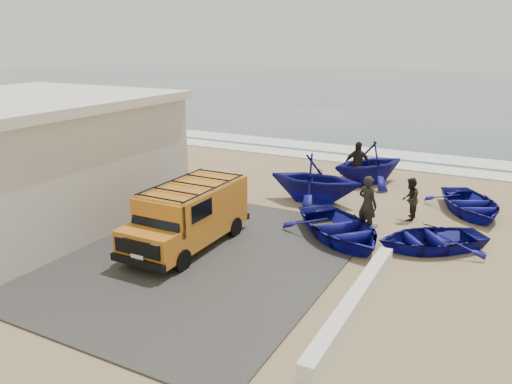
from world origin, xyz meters
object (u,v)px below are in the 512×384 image
at_px(fisherman_front, 367,205).
at_px(building, 18,159).
at_px(boat_mid_right, 470,204).
at_px(parapet, 354,305).
at_px(fisherman_back, 357,165).
at_px(boat_near_left, 340,228).
at_px(boat_mid_left, 315,178).
at_px(fisherman_middle, 410,199).
at_px(van, 189,214).
at_px(boat_near_right, 430,239).
at_px(boat_far_left, 369,163).

bearing_deg(fisherman_front, building, 43.85).
relative_size(building, boat_mid_right, 2.55).
xyz_separation_m(parapet, fisherman_back, (-3.09, 10.31, 0.73)).
bearing_deg(parapet, fisherman_back, 106.70).
bearing_deg(fisherman_front, fisherman_back, -46.42).
distance_m(boat_near_left, boat_mid_left, 3.97).
relative_size(boat_mid_right, fisherman_back, 1.84).
bearing_deg(fisherman_front, boat_mid_right, -105.10).
bearing_deg(fisherman_middle, van, -44.09).
distance_m(boat_mid_left, boat_mid_right, 5.76).
height_order(parapet, van, van).
height_order(building, fisherman_back, building).
relative_size(boat_near_left, fisherman_middle, 2.63).
xyz_separation_m(boat_mid_right, fisherman_middle, (-1.86, -1.73, 0.38)).
bearing_deg(fisherman_back, boat_mid_right, -50.24).
distance_m(boat_near_right, boat_mid_left, 5.57).
bearing_deg(parapet, boat_near_left, 112.82).
bearing_deg(fisherman_front, boat_near_right, -169.19).
bearing_deg(van, boat_mid_left, 73.01).
bearing_deg(boat_near_right, building, -111.51).
bearing_deg(boat_mid_right, boat_near_left, -152.15).
xyz_separation_m(boat_mid_left, fisherman_front, (2.71, -2.24, 0.01)).
distance_m(van, boat_far_left, 9.94).
relative_size(van, fisherman_front, 2.36).
relative_size(boat_mid_left, boat_mid_right, 0.99).
relative_size(building, parapet, 1.57).
xyz_separation_m(boat_near_left, boat_mid_left, (-2.15, 3.30, 0.54)).
distance_m(boat_near_right, fisherman_front, 2.26).
xyz_separation_m(parapet, boat_mid_left, (-3.92, 7.51, 0.68)).
height_order(building, fisherman_front, building).
bearing_deg(fisherman_back, boat_near_right, -87.60).
xyz_separation_m(boat_mid_left, fisherman_back, (0.83, 2.80, 0.04)).
height_order(building, boat_mid_right, building).
bearing_deg(boat_near_left, fisherman_middle, 15.33).
bearing_deg(boat_mid_right, building, -176.85).
distance_m(parapet, boat_mid_right, 9.04).
relative_size(boat_near_right, boat_mid_left, 0.92).
bearing_deg(building, fisherman_front, 20.69).
xyz_separation_m(boat_mid_left, boat_far_left, (1.13, 3.59, -0.01)).
bearing_deg(boat_near_right, fisherman_back, 178.62).
bearing_deg(fisherman_back, boat_far_left, 35.81).
bearing_deg(building, boat_mid_left, 37.18).
xyz_separation_m(van, boat_mid_right, (7.36, 7.29, -0.67)).
bearing_deg(parapet, boat_near_right, 79.34).
distance_m(van, boat_mid_right, 10.38).
distance_m(building, fisherman_back, 13.28).
relative_size(boat_mid_right, boat_far_left, 1.03).
bearing_deg(building, boat_near_right, 15.83).
relative_size(boat_mid_left, boat_far_left, 1.02).
bearing_deg(fisherman_back, building, -168.86).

